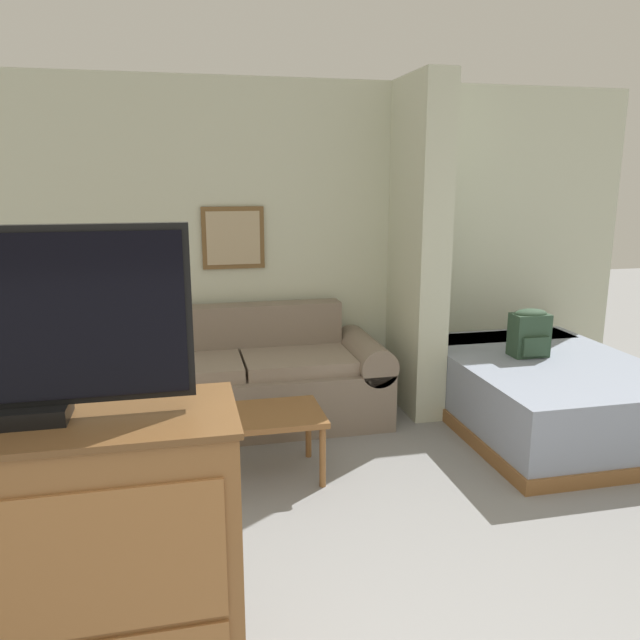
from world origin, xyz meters
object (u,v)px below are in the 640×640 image
(coffee_table, at_px, (264,421))
(table_lamp, at_px, (60,322))
(backpack, at_px, (530,332))
(couch, at_px, (242,382))
(tv, at_px, (17,326))
(bed, at_px, (544,392))
(tv_dresser, at_px, (47,590))

(coffee_table, relative_size, table_lamp, 1.63)
(backpack, bearing_deg, table_lamp, 172.17)
(couch, xyz_separation_m, tv, (-0.88, -2.67, 1.11))
(coffee_table, height_order, table_lamp, table_lamp)
(coffee_table, relative_size, bed, 0.38)
(bed, bearing_deg, coffee_table, -170.54)
(couch, bearing_deg, backpack, -12.20)
(tv_dresser, xyz_separation_m, tv, (0.00, 0.00, 0.87))
(couch, xyz_separation_m, tv_dresser, (-0.88, -2.67, 0.25))
(table_lamp, distance_m, tv_dresser, 2.72)
(table_lamp, height_order, bed, table_lamp)
(table_lamp, bearing_deg, tv_dresser, -81.95)
(backpack, bearing_deg, coffee_table, -167.37)
(couch, relative_size, tv, 2.23)
(bed, bearing_deg, tv_dresser, -145.86)
(couch, relative_size, coffee_table, 3.02)
(coffee_table, bearing_deg, bed, 9.46)
(coffee_table, bearing_deg, tv_dresser, -118.01)
(bed, distance_m, backpack, 0.47)
(coffee_table, height_order, tv_dresser, tv_dresser)
(tv_dresser, height_order, bed, tv_dresser)
(coffee_table, relative_size, tv, 0.74)
(tv_dresser, height_order, backpack, tv_dresser)
(bed, bearing_deg, table_lamp, 170.71)
(coffee_table, relative_size, backpack, 2.00)
(tv_dresser, relative_size, bed, 0.65)
(tv_dresser, distance_m, tv, 0.87)
(couch, relative_size, table_lamp, 4.93)
(couch, relative_size, tv_dresser, 1.78)
(couch, xyz_separation_m, bed, (2.22, -0.56, -0.06))
(couch, bearing_deg, bed, -14.24)
(tv_dresser, bearing_deg, table_lamp, 98.05)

